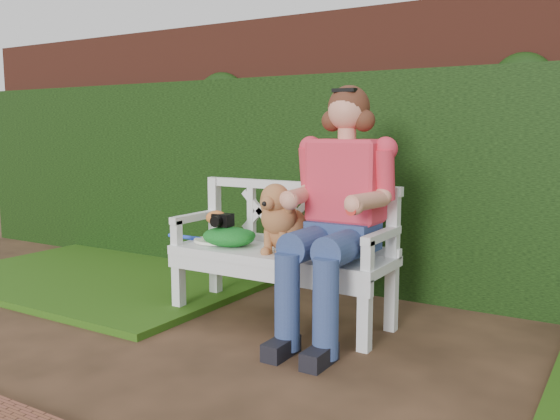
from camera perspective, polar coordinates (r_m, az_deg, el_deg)
The scene contains 11 objects.
ground at distance 3.20m, azimuth 2.41°, elevation -15.69°, with size 60.00×60.00×0.00m, color #2F2115.
brick_wall at distance 4.69m, azimuth 13.92°, elevation 5.44°, with size 10.00×0.30×2.20m, color #5B281B.
ivy_hedge at distance 4.50m, azimuth 12.97°, elevation 2.19°, with size 10.00×0.18×1.70m, color #204511.
grass_left at distance 5.31m, azimuth -15.89°, elevation -6.11°, with size 2.60×2.00×0.05m, color #2B6014.
garden_bench at distance 3.96m, azimuth 0.00°, elevation -7.32°, with size 1.58×0.60×0.48m, color white, non-canonical shape.
seated_woman at distance 3.62m, azimuth 5.98°, elevation 0.07°, with size 0.67×0.89×1.58m, color #FB2E3A, non-canonical shape.
dog at distance 3.84m, azimuth 0.42°, elevation -0.65°, with size 0.31×0.42×0.46m, color #9A592B, non-canonical shape.
tennis_racket at distance 4.21m, azimuth -6.58°, elevation -2.93°, with size 0.62×0.26×0.03m, color silver, non-canonical shape.
green_bag at distance 4.08m, azimuth -4.97°, elevation -2.52°, with size 0.38×0.30×0.13m, color #219017, non-canonical shape.
camera_item at distance 4.09m, azimuth -5.53°, elevation -0.96°, with size 0.13×0.10×0.09m, color black.
baseball_glove at distance 4.14m, azimuth -6.13°, elevation -0.75°, with size 0.16×0.12×0.10m, color orange.
Camera 1 is at (1.42, -2.57, 1.27)m, focal length 38.00 mm.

